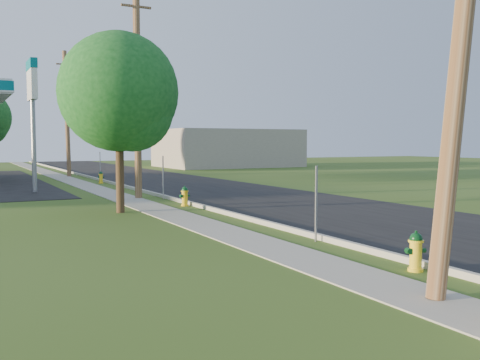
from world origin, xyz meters
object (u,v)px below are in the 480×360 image
hydrant_near (416,251)px  hydrant_mid (185,196)px  tree_verge (122,97)px  price_pylon (32,88)px  hydrant_far (101,177)px  utility_pole_far (67,114)px  utility_pole_near (464,8)px  utility_pole_mid (137,91)px

hydrant_near → hydrant_mid: size_ratio=1.00×
tree_verge → hydrant_near: tree_verge is taller
price_pylon → hydrant_far: (4.52, 4.55, -5.04)m
utility_pole_far → tree_verge: bearing=-95.1°
tree_verge → utility_pole_far: bearing=84.9°
price_pylon → hydrant_mid: (4.67, -9.32, -5.03)m
hydrant_near → utility_pole_near: bearing=-114.0°
hydrant_near → hydrant_mid: 12.57m
utility_pole_far → price_pylon: utility_pole_far is taller
hydrant_mid → tree_verge: bearing=-163.0°
utility_pole_far → hydrant_near: utility_pole_far is taller
utility_pole_mid → hydrant_near: 17.03m
utility_pole_near → utility_pole_far: bearing=90.0°
tree_verge → hydrant_mid: 4.86m
hydrant_near → hydrant_mid: hydrant_near is taller
utility_pole_mid → hydrant_mid: (0.77, -3.82, -4.55)m
utility_pole_mid → utility_pole_far: 18.00m
utility_pole_near → price_pylon: 23.83m
utility_pole_far → utility_pole_mid: bearing=-90.0°
tree_verge → hydrant_far: tree_verge is taller
utility_pole_mid → hydrant_mid: 5.99m
hydrant_near → utility_pole_mid: bearing=92.5°
utility_pole_far → hydrant_mid: (0.77, -21.82, -4.40)m
utility_pole_mid → price_pylon: (-3.90, 5.50, 0.48)m
price_pylon → hydrant_mid: bearing=-63.4°
tree_verge → hydrant_mid: tree_verge is taller
utility_pole_mid → hydrant_far: 11.06m
hydrant_near → hydrant_far: hydrant_near is taller
utility_pole_near → tree_verge: (-2.02, 13.32, -0.51)m
hydrant_mid → hydrant_far: (-0.16, 13.88, -0.02)m
utility_pole_mid → hydrant_near: bearing=-87.5°
utility_pole_far → hydrant_near: bearing=-88.8°
price_pylon → utility_pole_far: bearing=72.7°
price_pylon → hydrant_near: 22.94m
price_pylon → hydrant_near: size_ratio=8.26×
utility_pole_mid → hydrant_far: utility_pole_mid is taller
hydrant_near → hydrant_mid: (0.06, 12.57, -0.00)m
utility_pole_near → utility_pole_mid: (-0.00, 18.00, 0.15)m
utility_pole_near → tree_verge: 13.48m
price_pylon → hydrant_near: price_pylon is taller
utility_pole_mid → tree_verge: 5.14m
utility_pole_mid → price_pylon: bearing=125.3°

